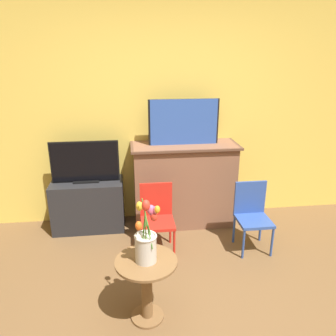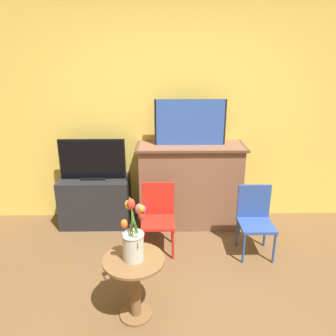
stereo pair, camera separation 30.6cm
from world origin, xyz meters
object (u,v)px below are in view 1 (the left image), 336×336
object	(u,v)px
painting	(184,122)
chair_red	(157,214)
chair_blue	(252,212)
tv_monitor	(85,163)
vase_tulips	(146,241)

from	to	relation	value
painting	chair_red	distance (m)	1.05
painting	chair_red	world-z (taller)	painting
painting	chair_red	size ratio (longest dim) A/B	1.12
painting	chair_blue	bearing A→B (deg)	-44.75
tv_monitor	chair_blue	world-z (taller)	tv_monitor
chair_red	chair_blue	distance (m)	0.98
painting	vase_tulips	xyz separation A→B (m)	(-0.52, -1.49, -0.54)
painting	tv_monitor	bearing A→B (deg)	179.93
painting	chair_red	bearing A→B (deg)	-123.43
chair_blue	chair_red	bearing A→B (deg)	175.48
tv_monitor	vase_tulips	distance (m)	1.60
tv_monitor	chair_blue	xyz separation A→B (m)	(1.72, -0.62, -0.41)
tv_monitor	chair_red	size ratio (longest dim) A/B	1.07
chair_red	painting	bearing A→B (deg)	56.57
chair_red	chair_blue	world-z (taller)	same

